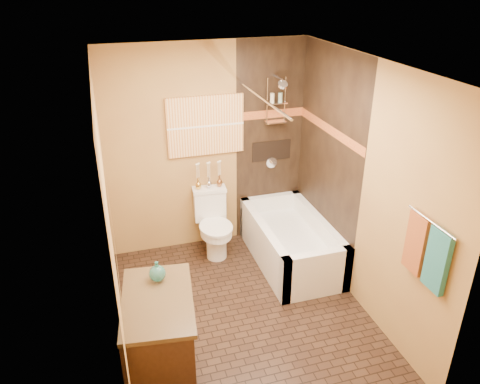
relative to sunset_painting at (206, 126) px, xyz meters
name	(u,v)px	position (x,y,z in m)	size (l,w,h in m)	color
floor	(245,313)	(0.02, -1.48, -1.55)	(3.00, 3.00, 0.00)	black
wall_left	(110,224)	(-1.18, -1.48, -0.30)	(0.02, 3.00, 2.50)	#AD8643
wall_right	(363,188)	(1.22, -1.48, -0.30)	(0.02, 3.00, 2.50)	#AD8643
wall_back	(208,149)	(0.02, 0.02, -0.30)	(2.40, 0.02, 2.50)	#AD8643
wall_front	(317,309)	(0.02, -2.98, -0.30)	(2.40, 0.02, 2.50)	#AD8643
ceiling	(247,65)	(0.02, -1.48, 0.95)	(3.00, 3.00, 0.00)	silver
alcove_tile_back	(270,143)	(0.80, 0.01, -0.30)	(0.85, 0.01, 2.50)	black
alcove_tile_right	(327,161)	(1.21, -0.73, -0.30)	(0.01, 1.50, 2.50)	black
mosaic_band_back	(271,114)	(0.80, 0.00, 0.07)	(0.85, 0.01, 0.10)	#9A331C
mosaic_band_right	(329,129)	(1.20, -0.73, 0.07)	(0.01, 1.50, 0.10)	#9A331C
alcove_niche	(271,151)	(0.82, 0.01, -0.40)	(0.50, 0.01, 0.25)	black
shower_fixtures	(276,112)	(0.82, -0.10, 0.12)	(0.24, 0.33, 1.16)	silver
curtain_rod	(262,98)	(0.42, -0.73, 0.47)	(0.03, 0.03, 1.55)	silver
towel_bar	(431,222)	(1.17, -2.53, -0.10)	(0.02, 0.02, 0.55)	silver
towel_teal	(437,261)	(1.18, -2.66, -0.37)	(0.05, 0.22, 0.52)	#216E6E
towel_rust	(416,243)	(1.18, -2.40, -0.37)	(0.05, 0.22, 0.52)	#91431A
sunset_painting	(206,126)	(0.00, 0.00, 0.00)	(0.90, 0.04, 0.70)	orange
vanity_mirror	(112,230)	(-1.16, -2.03, -0.05)	(0.01, 1.00, 0.90)	white
bathtub	(291,245)	(0.82, -0.73, -1.33)	(0.80, 1.50, 0.55)	white
toilet	(214,223)	(0.00, -0.26, -1.15)	(0.42, 0.61, 0.79)	white
vanity	(160,338)	(-0.90, -2.03, -1.14)	(0.68, 0.99, 0.82)	black
teal_bottle	(157,271)	(-0.85, -1.78, -0.64)	(0.14, 0.14, 0.22)	#21655B
bud_vases	(209,174)	(0.00, -0.09, -0.58)	(0.33, 0.07, 0.33)	gold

